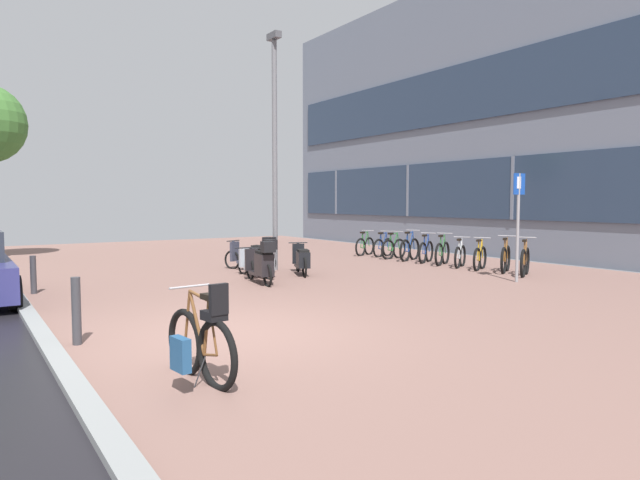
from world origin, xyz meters
The scene contains 20 objects.
ground centered at (1.43, 0.00, -0.02)m, with size 21.00×40.00×0.13m.
bicycle_foreground centered at (-1.22, -1.85, 0.40)m, with size 0.62×1.46×1.13m.
bicycle_rack_00 centered at (8.99, 1.69, 0.36)m, with size 1.27×0.76×1.03m.
bicycle_rack_01 centered at (9.16, 2.43, 0.36)m, with size 1.25×0.77×1.03m.
bicycle_rack_02 centered at (8.98, 3.17, 0.33)m, with size 1.17×0.62×0.94m.
bicycle_rack_03 centered at (8.98, 3.91, 0.32)m, with size 1.13×0.68×0.92m.
bicycle_rack_04 centered at (9.01, 4.65, 0.35)m, with size 1.26×0.70×1.00m.
bicycle_rack_05 centered at (9.04, 5.38, 0.34)m, with size 1.22×0.68×0.97m.
bicycle_rack_06 centered at (9.02, 6.12, 0.36)m, with size 1.36×0.62×1.03m.
bicycle_rack_07 centered at (8.98, 6.86, 0.34)m, with size 1.29×0.48×0.96m.
bicycle_rack_08 centered at (9.13, 7.60, 0.33)m, with size 1.23×0.51×0.93m.
bicycle_rack_09 centered at (8.89, 8.34, 0.33)m, with size 1.21×0.56×0.92m.
scooter_near centered at (4.20, 4.98, 0.39)m, with size 0.85×1.65×0.84m.
scooter_mid centered at (3.58, 6.42, 0.45)m, with size 0.96×1.72×0.98m.
scooter_far centered at (2.57, 4.10, 0.47)m, with size 0.62×1.84×1.05m.
scooter_extra centered at (3.04, 5.08, 0.45)m, with size 0.52×1.77×1.01m.
parking_sign centered at (7.84, 1.05, 1.60)m, with size 0.40×0.07×2.59m.
lamp_post centered at (4.14, 6.32, 3.60)m, with size 0.20×0.52×6.55m.
bollard_near centered at (-2.05, 0.53, 0.46)m, with size 0.12×0.12×0.92m.
bollard_far centered at (-2.05, 5.49, 0.40)m, with size 0.12×0.12×0.80m.
Camera 1 is at (-3.35, -7.46, 1.93)m, focal length 31.30 mm.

